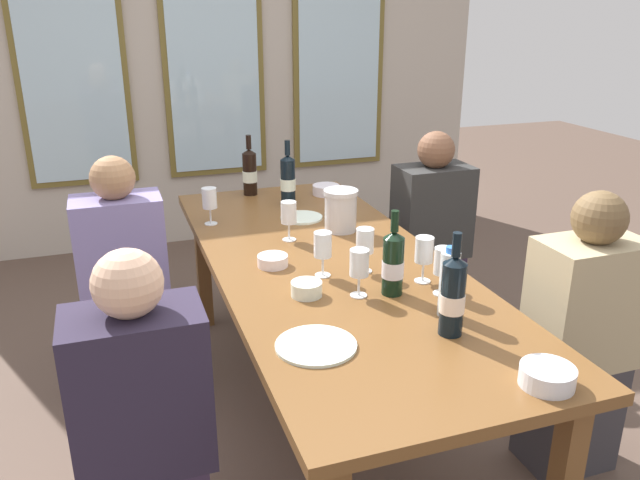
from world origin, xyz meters
name	(u,v)px	position (x,y,z in m)	size (l,w,h in m)	color
ground_plane	(328,416)	(0.00, 0.00, 0.00)	(12.00, 12.00, 0.00)	brown
back_wall_with_windows	(212,43)	(0.00, 2.48, 1.45)	(4.11, 0.10, 2.90)	#BCB0A1
dining_table	(329,277)	(0.00, 0.00, 0.67)	(0.91, 2.27, 0.74)	brown
white_plate_0	(302,217)	(0.06, 0.55, 0.74)	(0.20, 0.20, 0.01)	white
white_plate_1	(316,345)	(-0.27, -0.63, 0.74)	(0.25, 0.25, 0.01)	white
metal_pitcher	(341,210)	(0.17, 0.33, 0.84)	(0.16, 0.16, 0.19)	silver
wine_bottle_0	(393,263)	(0.11, -0.36, 0.86)	(0.08, 0.08, 0.31)	black
wine_bottle_1	(453,296)	(0.15, -0.69, 0.87)	(0.08, 0.08, 0.33)	black
wine_bottle_2	(288,180)	(0.06, 0.80, 0.87)	(0.08, 0.08, 0.33)	black
wine_bottle_3	(250,172)	(-0.08, 1.03, 0.86)	(0.08, 0.08, 0.32)	black
tasting_bowl_0	(547,376)	(0.26, -1.03, 0.77)	(0.15, 0.15, 0.05)	white
tasting_bowl_1	(307,289)	(-0.18, -0.28, 0.77)	(0.11, 0.11, 0.05)	white
tasting_bowl_2	(326,190)	(0.31, 0.90, 0.77)	(0.15, 0.15, 0.05)	white
tasting_bowl_3	(273,261)	(-0.23, 0.02, 0.76)	(0.12, 0.12, 0.04)	white
water_bottle	(449,283)	(0.21, -0.57, 0.85)	(0.06, 0.06, 0.24)	white
wine_glass_0	(443,263)	(0.27, -0.42, 0.86)	(0.07, 0.07, 0.17)	white
wine_glass_1	(323,247)	(-0.07, -0.13, 0.86)	(0.07, 0.07, 0.17)	white
wine_glass_2	(210,200)	(-0.37, 0.61, 0.86)	(0.07, 0.07, 0.17)	white
wine_glass_3	(359,264)	(-0.01, -0.34, 0.86)	(0.07, 0.07, 0.17)	white
wine_glass_4	(289,214)	(-0.08, 0.28, 0.86)	(0.07, 0.07, 0.17)	white
wine_glass_5	(424,251)	(0.26, -0.30, 0.86)	(0.07, 0.07, 0.17)	white
wine_glass_6	(365,243)	(0.09, -0.15, 0.86)	(0.07, 0.07, 0.17)	white
seated_person_0	(145,438)	(-0.78, -0.61, 0.53)	(0.38, 0.24, 1.11)	#33263F
seated_person_1	(579,343)	(0.78, -0.57, 0.53)	(0.38, 0.24, 1.11)	#39363C
seated_person_2	(125,284)	(-0.78, 0.53, 0.53)	(0.38, 0.24, 1.11)	#3A3042
seated_person_3	(430,241)	(0.78, 0.58, 0.53)	(0.38, 0.24, 1.11)	#302237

